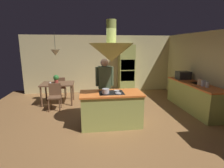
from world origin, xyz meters
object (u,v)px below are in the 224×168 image
Objects in this scene: microwave_on_counter at (183,75)px; potted_plant_on_table at (56,78)px; canister_flour at (207,85)px; kitchen_island at (111,109)px; person_at_island at (105,84)px; dining_table at (58,86)px; chair_by_back_wall at (61,86)px; canister_sugar at (203,83)px; chair_facing_island at (55,95)px; canister_tea at (200,82)px; oven_tower at (126,69)px; cooking_pot_on_cooktop at (106,91)px; cup_on_table at (50,83)px.

potted_plant_on_table is at bearing 172.39° from microwave_on_counter.
kitchen_island is at bearing -176.23° from canister_flour.
person_at_island is at bearing 99.33° from kitchen_island.
potted_plant_on_table is at bearing 133.12° from dining_table.
microwave_on_counter is at bearing -7.61° from potted_plant_on_table.
potted_plant_on_table is 1.81× the size of canister_flour.
chair_by_back_wall is at bearing 165.10° from microwave_on_counter.
chair_facing_island is at bearing 166.50° from canister_sugar.
canister_tea is (2.84, 0.55, 0.54)m from kitchen_island.
chair_facing_island is 1.89× the size of microwave_on_counter.
dining_table is at bearing 90.00° from chair_facing_island.
oven_tower is 11.75× the size of canister_tea.
person_at_island is (-1.21, -2.58, -0.07)m from oven_tower.
chair_facing_island is (0.00, -0.64, -0.16)m from dining_table.
person_at_island is (-0.11, 0.67, 0.54)m from kitchen_island.
canister_tea is 3.08m from cooking_pot_on_cooktop.
canister_sugar is 0.95× the size of canister_tea.
cup_on_table is 4.94m from canister_tea.
chair_facing_island and chair_by_back_wall have the same top height.
oven_tower is 1.87× the size of dining_table.
potted_plant_on_table is (-2.85, -1.09, -0.14)m from oven_tower.
oven_tower is 3.31m from cup_on_table.
person_at_island is 10.06× the size of canister_sugar.
chair_by_back_wall is 0.73m from potted_plant_on_table.
canister_flour reaches higher than potted_plant_on_table.
cup_on_table is at bearing 135.35° from kitchen_island.
microwave_on_counter is at bearing 16.41° from person_at_island.
kitchen_island is 3.52× the size of microwave_on_counter.
oven_tower is at bearing 122.84° from canister_tea.
oven_tower is 1.23× the size of person_at_island.
microwave_on_counter is at bearing -7.09° from dining_table.
canister_tea is at bearing 12.72° from cooking_pot_on_cooktop.
cooking_pot_on_cooktop is (-0.05, -0.80, -0.02)m from person_at_island.
cooking_pot_on_cooktop is (-0.16, -0.13, 0.53)m from kitchen_island.
oven_tower reaches higher than chair_facing_island.
person_at_island is 2.19m from cup_on_table.
cooking_pot_on_cooktop is (1.54, -1.59, 0.48)m from chair_facing_island.
canister_sugar is (4.59, -1.78, 0.06)m from potted_plant_on_table.
person_at_island is at bearing -34.14° from cup_on_table.
microwave_on_counter is at bearing 165.10° from chair_by_back_wall.
kitchen_island is 1.41× the size of dining_table.
canister_flour is at bearing -15.62° from chair_facing_island.
potted_plant_on_table is at bearing 57.24° from cup_on_table.
kitchen_island is 2.91m from canister_sugar.
cooking_pot_on_cooktop is at bearing -49.05° from cup_on_table.
oven_tower is 3.37m from chair_facing_island.
canister_sugar is at bearing 9.41° from cooking_pot_on_cooktop.
canister_tea is at bearing 90.00° from canister_flour.
potted_plant_on_table is 1.74× the size of canister_sugar.
chair_by_back_wall is 2.90× the size of potted_plant_on_table.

